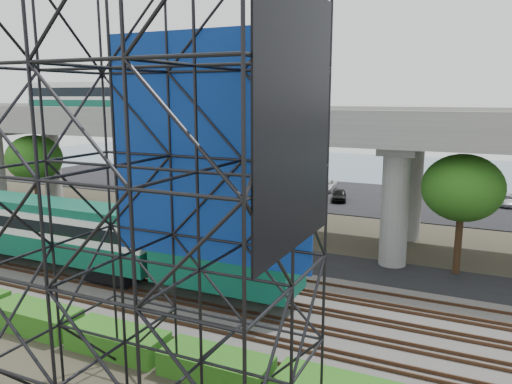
% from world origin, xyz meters
% --- Properties ---
extents(ground, '(140.00, 140.00, 0.00)m').
position_xyz_m(ground, '(0.00, 0.00, 0.00)').
color(ground, '#474233').
rests_on(ground, ground).
extents(ballast_bed, '(90.00, 12.00, 0.20)m').
position_xyz_m(ballast_bed, '(0.00, 2.00, 0.10)').
color(ballast_bed, slate).
rests_on(ballast_bed, ground).
extents(service_road, '(90.00, 5.00, 0.08)m').
position_xyz_m(service_road, '(0.00, 10.50, 0.04)').
color(service_road, black).
rests_on(service_road, ground).
extents(parking_lot, '(90.00, 18.00, 0.08)m').
position_xyz_m(parking_lot, '(0.00, 34.00, 0.04)').
color(parking_lot, black).
rests_on(parking_lot, ground).
extents(harbor_water, '(140.00, 40.00, 0.03)m').
position_xyz_m(harbor_water, '(0.00, 56.00, 0.01)').
color(harbor_water, slate).
rests_on(harbor_water, ground).
extents(rail_tracks, '(90.00, 9.52, 0.16)m').
position_xyz_m(rail_tracks, '(0.00, 2.00, 0.28)').
color(rail_tracks, '#472D1E').
rests_on(rail_tracks, ballast_bed).
extents(commuter_train, '(29.30, 3.06, 4.30)m').
position_xyz_m(commuter_train, '(-8.79, 2.00, 2.88)').
color(commuter_train, black).
rests_on(commuter_train, rail_tracks).
extents(overpass, '(80.00, 12.00, 12.40)m').
position_xyz_m(overpass, '(-1.41, 16.00, 8.21)').
color(overpass, '#9E9B93').
rests_on(overpass, ground).
extents(scaffold_tower, '(9.36, 6.36, 15.00)m').
position_xyz_m(scaffold_tower, '(6.13, -7.98, 7.47)').
color(scaffold_tower, black).
rests_on(scaffold_tower, ground).
extents(hedge_strip, '(34.60, 1.80, 1.20)m').
position_xyz_m(hedge_strip, '(1.01, -4.30, 0.56)').
color(hedge_strip, '#225613').
rests_on(hedge_strip, ground).
extents(trees, '(40.94, 16.94, 7.69)m').
position_xyz_m(trees, '(-4.67, 16.17, 5.57)').
color(trees, '#382314').
rests_on(trees, ground).
extents(suv, '(4.85, 2.54, 1.30)m').
position_xyz_m(suv, '(-19.59, 10.57, 0.73)').
color(suv, black).
rests_on(suv, service_road).
extents(parked_cars, '(38.63, 9.63, 1.32)m').
position_xyz_m(parked_cars, '(-0.42, 33.47, 0.70)').
color(parked_cars, white).
rests_on(parked_cars, parking_lot).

